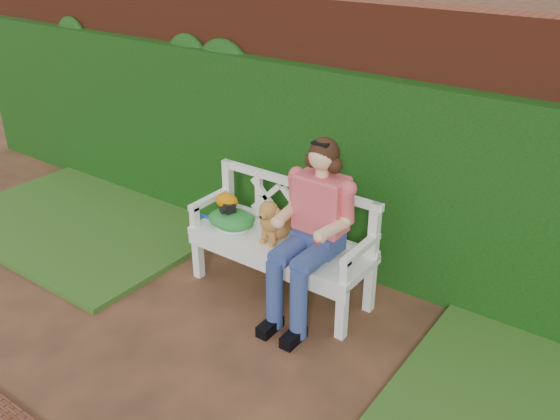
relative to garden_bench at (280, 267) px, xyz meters
The scene contains 11 objects.
ground 1.04m from the garden_bench, 83.04° to the right, with size 60.00×60.00×0.00m, color #392419.
brick_wall 1.25m from the garden_bench, 82.15° to the left, with size 10.00×0.30×2.20m, color maroon.
ivy_hedge 0.92m from the garden_bench, 79.63° to the left, with size 10.00×0.18×1.70m, color #1C5A11.
grass_left 2.29m from the garden_bench, behind, with size 2.60×2.00×0.05m, color #1C440D.
garden_bench is the anchor object (origin of this frame).
seated_woman 0.56m from the garden_bench, ahead, with size 0.58×0.77×1.37m, color #E3304F, non-canonical shape.
dog 0.43m from the garden_bench, behind, with size 0.24×0.33×0.37m, color brown, non-canonical shape.
tennis_racket 0.54m from the garden_bench, behind, with size 0.57×0.24×0.03m, color white, non-canonical shape.
green_bag 0.56m from the garden_bench, behind, with size 0.41×0.31×0.14m, color green, non-canonical shape.
camera_item 0.63m from the garden_bench, behind, with size 0.11×0.08×0.07m, color black.
baseball_glove 0.69m from the garden_bench, behind, with size 0.20×0.15×0.13m, color #CF7603.
Camera 1 is at (2.25, -2.27, 2.76)m, focal length 38.00 mm.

